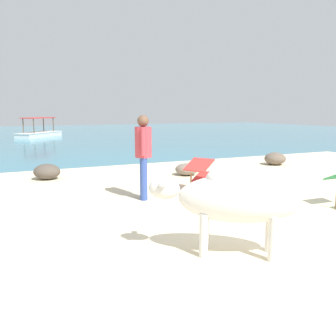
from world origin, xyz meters
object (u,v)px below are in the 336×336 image
deck_chair_near (203,172)px  boat_white (39,133)px  person_standing (143,151)px  cow (234,199)px

deck_chair_near → boat_white: size_ratio=0.26×
deck_chair_near → person_standing: person_standing is taller
deck_chair_near → person_standing: bearing=159.8°
cow → boat_white: (-0.37, 21.55, -0.42)m
boat_white → person_standing: bearing=40.9°
deck_chair_near → person_standing: 1.58m
cow → deck_chair_near: (1.44, 3.20, -0.29)m
cow → deck_chair_near: 3.52m
person_standing → boat_white: (-0.35, 18.60, -0.70)m
deck_chair_near → cow: bearing=-144.3°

